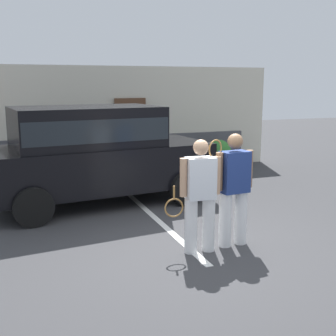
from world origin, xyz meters
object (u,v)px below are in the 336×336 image
object	(u,v)px
parked_suv	(94,150)
potted_plant_by_porch	(219,154)
tennis_player_man	(200,195)
tennis_player_woman	(234,188)

from	to	relation	value
parked_suv	potted_plant_by_porch	xyz separation A→B (m)	(3.96, 2.07, -0.63)
tennis_player_man	tennis_player_woman	xyz separation A→B (m)	(0.61, 0.08, 0.04)
parked_suv	tennis_player_man	distance (m)	3.36
tennis_player_man	tennis_player_woman	distance (m)	0.61
tennis_player_woman	potted_plant_by_porch	bearing A→B (deg)	-119.94
tennis_player_woman	potted_plant_by_porch	distance (m)	5.76
tennis_player_woman	tennis_player_man	bearing A→B (deg)	1.98
tennis_player_man	potted_plant_by_porch	distance (m)	6.10
tennis_player_man	potted_plant_by_porch	bearing A→B (deg)	-116.16
parked_suv	potted_plant_by_porch	bearing A→B (deg)	21.29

